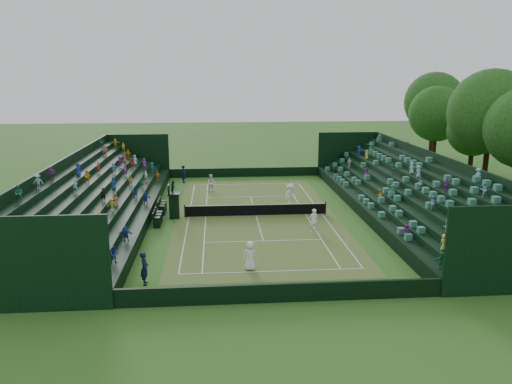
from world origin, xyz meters
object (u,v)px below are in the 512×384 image
player_far_west (211,183)px  player_far_east (291,194)px  player_near_west (250,256)px  tennis_net (256,209)px  umpire_chair (174,202)px  player_near_east (314,220)px

player_far_west → player_far_east: (6.99, -5.55, 0.08)m
player_near_west → player_far_east: bearing=-97.9°
player_far_west → player_far_east: 8.93m
tennis_net → player_far_east: bearing=43.1°
umpire_chair → player_far_east: size_ratio=1.57×
player_far_east → tennis_net: bearing=-178.5°
tennis_net → player_far_west: player_far_west is taller
player_near_east → player_far_west: bearing=-68.2°
player_near_west → player_near_east: (5.14, 6.88, 0.00)m
umpire_chair → player_near_west: (5.35, -11.40, -0.43)m
umpire_chair → player_far_east: 10.46m
player_near_west → player_near_east: player_near_east is taller
player_near_east → player_far_east: size_ratio=0.91×
tennis_net → player_near_east: 6.06m
player_far_west → tennis_net: bearing=-70.6°
umpire_chair → player_far_east: bearing=18.0°
umpire_chair → player_far_west: (2.95, 8.77, -0.42)m
player_near_west → umpire_chair: bearing=-55.4°
player_near_west → player_far_east: 15.33m
umpire_chair → player_far_east: umpire_chair is taller
player_near_east → player_far_east: player_far_east is taller
player_near_west → player_far_west: 20.32m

